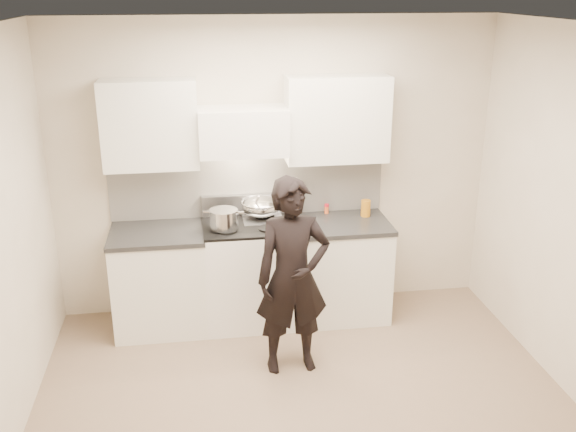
{
  "coord_description": "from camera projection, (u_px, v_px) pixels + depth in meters",
  "views": [
    {
      "loc": [
        -0.71,
        -3.86,
        2.95
      ],
      "look_at": [
        0.02,
        1.05,
        1.14
      ],
      "focal_mm": 40.0,
      "sensor_mm": 36.0,
      "label": 1
    }
  ],
  "objects": [
    {
      "name": "oil_glass",
      "position": [
        366.0,
        208.0,
        5.9
      ],
      "size": [
        0.09,
        0.09,
        0.15
      ],
      "color": "#B77216",
      "rests_on": "counter_right"
    },
    {
      "name": "stove",
      "position": [
        247.0,
        272.0,
        5.82
      ],
      "size": [
        0.76,
        0.65,
        0.96
      ],
      "color": "white",
      "rests_on": "ground"
    },
    {
      "name": "stock_pot",
      "position": [
        224.0,
        219.0,
        5.5
      ],
      "size": [
        0.35,
        0.29,
        0.16
      ],
      "color": "silver",
      "rests_on": "stove"
    },
    {
      "name": "wok",
      "position": [
        261.0,
        206.0,
        5.77
      ],
      "size": [
        0.36,
        0.44,
        0.29
      ],
      "color": "silver",
      "rests_on": "stove"
    },
    {
      "name": "person",
      "position": [
        293.0,
        277.0,
        4.97
      ],
      "size": [
        0.61,
        0.42,
        1.6
      ],
      "primitive_type": "imported",
      "rotation": [
        0.0,
        0.0,
        0.07
      ],
      "color": "black",
      "rests_on": "ground"
    },
    {
      "name": "room_shell",
      "position": [
        292.0,
        188.0,
        4.49
      ],
      "size": [
        4.04,
        3.54,
        2.7
      ],
      "color": "beige",
      "rests_on": "ground"
    },
    {
      "name": "counter_right",
      "position": [
        337.0,
        268.0,
        5.94
      ],
      "size": [
        0.92,
        0.67,
        0.92
      ],
      "color": "white",
      "rests_on": "ground"
    },
    {
      "name": "ground_plane",
      "position": [
        307.0,
        410.0,
        4.7
      ],
      "size": [
        4.0,
        4.0,
        0.0
      ],
      "primitive_type": "plane",
      "color": "#806953"
    },
    {
      "name": "utensil_crock",
      "position": [
        293.0,
        205.0,
        5.88
      ],
      "size": [
        0.14,
        0.14,
        0.36
      ],
      "color": "#9C9CA1",
      "rests_on": "counter_right"
    },
    {
      "name": "spice_jar",
      "position": [
        327.0,
        209.0,
        5.98
      ],
      "size": [
        0.04,
        0.04,
        0.09
      ],
      "color": "orange",
      "rests_on": "counter_right"
    },
    {
      "name": "counter_left",
      "position": [
        160.0,
        279.0,
        5.71
      ],
      "size": [
        0.82,
        0.67,
        0.92
      ],
      "color": "white",
      "rests_on": "ground"
    }
  ]
}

